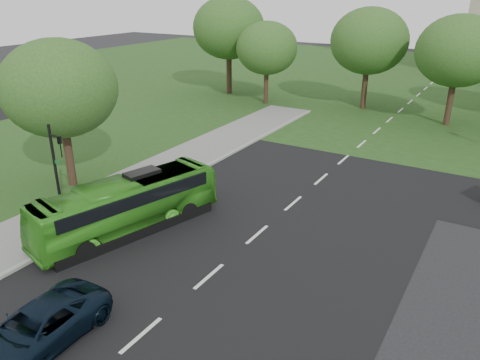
% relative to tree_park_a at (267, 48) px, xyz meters
% --- Properties ---
extents(ground, '(160.00, 160.00, 0.00)m').
position_rel_tree_park_a_xyz_m(ground, '(12.36, -26.12, -5.34)').
color(ground, black).
rests_on(ground, ground).
extents(street_surfaces, '(120.00, 120.00, 0.15)m').
position_rel_tree_park_a_xyz_m(street_surfaces, '(11.99, -3.37, -5.31)').
color(street_surfaces, black).
rests_on(street_surfaces, ground).
extents(tree_park_a, '(5.92, 5.92, 7.87)m').
position_rel_tree_park_a_xyz_m(tree_park_a, '(0.00, 0.00, 0.00)').
color(tree_park_a, black).
rests_on(tree_park_a, ground).
extents(tree_park_b, '(7.03, 7.03, 9.22)m').
position_rel_tree_park_a_xyz_m(tree_park_b, '(9.03, 2.80, 0.88)').
color(tree_park_b, black).
rests_on(tree_park_b, ground).
extents(tree_park_c, '(6.71, 6.71, 8.92)m').
position_rel_tree_park_a_xyz_m(tree_park_c, '(16.87, 0.74, 0.71)').
color(tree_park_c, black).
rests_on(tree_park_c, ground).
extents(tree_park_f, '(7.51, 7.51, 10.02)m').
position_rel_tree_park_a_xyz_m(tree_park_f, '(-5.67, 2.15, 1.47)').
color(tree_park_f, black).
rests_on(tree_park_f, ground).
extents(tree_side_near, '(6.29, 6.29, 8.35)m').
position_rel_tree_park_a_xyz_m(tree_side_near, '(0.14, -24.40, 0.33)').
color(tree_side_near, black).
rests_on(tree_side_near, ground).
extents(bus, '(4.54, 9.50, 2.58)m').
position_rel_tree_park_a_xyz_m(bus, '(6.86, -26.81, -4.05)').
color(bus, green).
rests_on(bus, ground).
extents(suv, '(2.42, 4.96, 1.36)m').
position_rel_tree_park_a_xyz_m(suv, '(9.86, -34.12, -4.66)').
color(suv, black).
rests_on(suv, ground).
extents(traffic_light, '(0.80, 0.24, 4.98)m').
position_rel_tree_park_a_xyz_m(traffic_light, '(3.62, -27.87, -2.42)').
color(traffic_light, black).
rests_on(traffic_light, ground).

